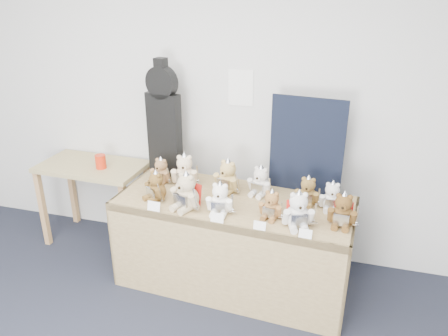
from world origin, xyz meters
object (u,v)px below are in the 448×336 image
(teddy_front_far_right, at_px, (298,211))
(teddy_front_end, at_px, (343,211))
(side_table, at_px, (93,177))
(teddy_front_centre, at_px, (220,200))
(teddy_front_far_left, at_px, (156,187))
(teddy_back_centre_right, at_px, (260,182))
(teddy_back_left, at_px, (185,172))
(teddy_back_end, at_px, (332,197))
(display_table, at_px, (231,223))
(teddy_back_centre_left, at_px, (227,178))
(teddy_back_right, at_px, (307,192))
(teddy_front_right, at_px, (271,206))
(teddy_back_far_left, at_px, (161,172))
(teddy_front_left, at_px, (186,193))
(red_cup, at_px, (101,162))
(guitar_case, at_px, (164,120))

(teddy_front_far_right, xyz_separation_m, teddy_front_end, (0.29, 0.10, -0.01))
(side_table, bearing_deg, teddy_front_centre, -17.90)
(teddy_front_far_left, relative_size, teddy_back_centre_right, 0.97)
(teddy_back_left, height_order, teddy_back_end, teddy_back_left)
(display_table, bearing_deg, teddy_back_end, 13.54)
(teddy_front_centre, height_order, teddy_back_centre_left, teddy_back_centre_left)
(teddy_front_end, bearing_deg, teddy_back_right, 141.82)
(teddy_front_right, height_order, teddy_back_centre_right, teddy_back_centre_right)
(teddy_back_right, height_order, teddy_back_far_left, teddy_back_right)
(display_table, bearing_deg, teddy_front_centre, -102.63)
(teddy_front_left, height_order, teddy_back_end, teddy_front_left)
(side_table, height_order, teddy_front_far_left, teddy_front_far_left)
(teddy_front_centre, xyz_separation_m, teddy_front_right, (0.37, 0.04, -0.01))
(red_cup, distance_m, teddy_front_end, 2.13)
(guitar_case, bearing_deg, teddy_front_far_left, -63.18)
(guitar_case, bearing_deg, teddy_back_right, 1.91)
(teddy_back_far_left, bearing_deg, teddy_front_far_left, -63.58)
(teddy_back_right, bearing_deg, teddy_front_end, -36.75)
(guitar_case, relative_size, teddy_front_end, 3.65)
(teddy_back_centre_right, relative_size, teddy_back_right, 1.05)
(teddy_front_right, distance_m, teddy_back_far_left, 1.05)
(teddy_back_end, bearing_deg, teddy_back_centre_left, 171.94)
(teddy_back_left, distance_m, teddy_back_end, 1.19)
(guitar_case, height_order, teddy_front_left, guitar_case)
(display_table, height_order, teddy_front_right, teddy_front_right)
(display_table, relative_size, teddy_back_left, 6.17)
(teddy_front_left, relative_size, teddy_back_centre_right, 1.20)
(teddy_front_far_left, height_order, teddy_back_left, teddy_back_left)
(display_table, distance_m, teddy_front_far_right, 0.62)
(teddy_front_far_left, bearing_deg, guitar_case, 136.52)
(teddy_back_end, bearing_deg, teddy_front_far_right, -125.84)
(teddy_front_far_left, relative_size, teddy_back_far_left, 1.06)
(side_table, relative_size, teddy_front_far_left, 3.72)
(guitar_case, distance_m, teddy_back_right, 1.33)
(teddy_front_centre, height_order, teddy_front_far_right, teddy_front_far_right)
(teddy_back_left, distance_m, teddy_back_right, 1.01)
(teddy_front_far_right, xyz_separation_m, teddy_back_left, (-0.98, 0.41, 0.00))
(side_table, distance_m, teddy_back_right, 1.98)
(teddy_front_end, distance_m, teddy_back_centre_right, 0.71)
(teddy_front_centre, bearing_deg, teddy_back_centre_left, 93.90)
(red_cup, xyz_separation_m, teddy_front_centre, (1.24, -0.45, 0.02))
(teddy_back_right, bearing_deg, teddy_back_centre_left, -178.57)
(guitar_case, bearing_deg, teddy_front_centre, -27.26)
(teddy_front_end, relative_size, teddy_back_centre_right, 1.03)
(red_cup, height_order, teddy_back_right, teddy_back_right)
(teddy_front_far_left, relative_size, teddy_front_end, 0.94)
(display_table, bearing_deg, teddy_front_left, -150.79)
(teddy_front_left, xyz_separation_m, teddy_back_far_left, (-0.36, 0.37, -0.03))
(guitar_case, height_order, teddy_back_centre_left, guitar_case)
(teddy_front_far_left, relative_size, teddy_back_end, 1.06)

